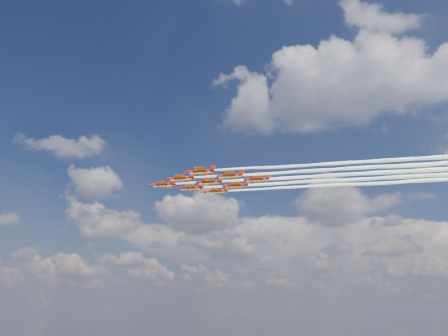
# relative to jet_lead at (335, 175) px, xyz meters

# --- Properties ---
(jet_lead) EXTENTS (132.53, 42.40, 2.90)m
(jet_lead) POSITION_rel_jet_lead_xyz_m (0.00, 0.00, 0.00)
(jet_lead) COLOR #A91409
(jet_row2_port) EXTENTS (132.53, 42.40, 2.90)m
(jet_row2_port) POSITION_rel_jet_lead_xyz_m (10.68, -3.89, 0.00)
(jet_row2_port) COLOR #A91409
(jet_row2_starb) EXTENTS (132.53, 42.40, 2.90)m
(jet_row2_starb) POSITION_rel_jet_lead_xyz_m (6.96, 8.98, 0.00)
(jet_row2_starb) COLOR #A91409
(jet_row3_port) EXTENTS (132.53, 42.40, 2.90)m
(jet_row3_port) POSITION_rel_jet_lead_xyz_m (21.35, -7.77, 0.00)
(jet_row3_port) COLOR #A91409
(jet_row3_centre) EXTENTS (132.53, 42.40, 2.90)m
(jet_row3_centre) POSITION_rel_jet_lead_xyz_m (17.63, 5.10, 0.00)
(jet_row3_centre) COLOR #A91409
(jet_row3_starb) EXTENTS (132.53, 42.40, 2.90)m
(jet_row3_starb) POSITION_rel_jet_lead_xyz_m (13.91, 17.97, 0.00)
(jet_row3_starb) COLOR #A91409
(jet_row4_port) EXTENTS (132.53, 42.40, 2.90)m
(jet_row4_port) POSITION_rel_jet_lead_xyz_m (28.31, 1.21, 0.00)
(jet_row4_port) COLOR #A91409
(jet_row4_starb) EXTENTS (132.53, 42.40, 2.90)m
(jet_row4_starb) POSITION_rel_jet_lead_xyz_m (24.59, 14.08, 0.00)
(jet_row4_starb) COLOR #A91409
(jet_tail) EXTENTS (132.53, 42.40, 2.90)m
(jet_tail) POSITION_rel_jet_lead_xyz_m (35.27, 10.19, 0.00)
(jet_tail) COLOR #A91409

